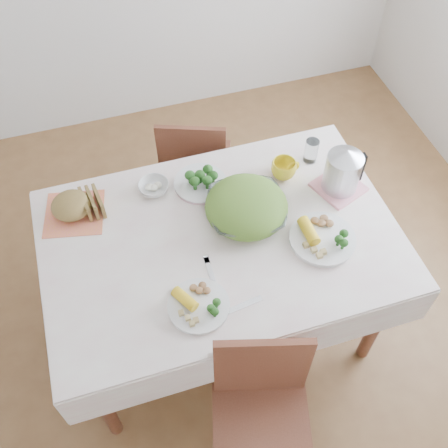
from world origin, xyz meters
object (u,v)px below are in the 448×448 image
object	(u,v)px
chair_far	(196,155)
dinner_plate_right	(322,239)
salad_bowl	(246,210)
dining_table	(221,284)
chair_near	(262,427)
yellow_mug	(284,169)
dinner_plate_left	(199,306)
electric_kettle	(343,170)

from	to	relation	value
chair_far	dinner_plate_right	distance (m)	1.03
salad_bowl	dining_table	bearing A→B (deg)	-151.03
chair_near	yellow_mug	world-z (taller)	chair_near
dinner_plate_left	electric_kettle	world-z (taller)	electric_kettle
dinner_plate_right	yellow_mug	size ratio (longest dim) A/B	2.43
dinner_plate_left	dinner_plate_right	size ratio (longest dim) A/B	0.86
chair_far	dinner_plate_right	xyz separation A→B (m)	(0.30, -0.93, 0.31)
yellow_mug	chair_far	bearing A→B (deg)	117.40
dinner_plate_right	electric_kettle	world-z (taller)	electric_kettle
chair_near	electric_kettle	xyz separation A→B (m)	(0.64, 0.81, 0.42)
dining_table	chair_near	distance (m)	0.72
chair_far	electric_kettle	distance (m)	0.94
dinner_plate_right	electric_kettle	bearing A→B (deg)	52.59
electric_kettle	chair_far	bearing A→B (deg)	116.79
chair_far	dinner_plate_right	bearing A→B (deg)	128.61
salad_bowl	dinner_plate_left	distance (m)	0.49
electric_kettle	dining_table	bearing A→B (deg)	-178.95
yellow_mug	dinner_plate_left	bearing A→B (deg)	-135.70
dinner_plate_left	dinner_plate_right	distance (m)	0.60
yellow_mug	dining_table	bearing A→B (deg)	-146.50
dinner_plate_left	dinner_plate_right	bearing A→B (deg)	14.40
chair_far	yellow_mug	size ratio (longest dim) A/B	7.09
chair_far	salad_bowl	world-z (taller)	chair_far
dining_table	yellow_mug	world-z (taller)	yellow_mug
dining_table	electric_kettle	size ratio (longest dim) A/B	6.30
chair_near	dinner_plate_left	xyz separation A→B (m)	(-0.13, 0.42, 0.31)
salad_bowl	dinner_plate_left	world-z (taller)	salad_bowl
chair_far	dinner_plate_left	xyz separation A→B (m)	(-0.28, -1.08, 0.31)
dinner_plate_right	yellow_mug	bearing A→B (deg)	93.35
chair_near	yellow_mug	distance (m)	1.11
dinner_plate_right	yellow_mug	xyz separation A→B (m)	(-0.02, 0.39, 0.03)
salad_bowl	yellow_mug	world-z (taller)	yellow_mug
dinner_plate_right	yellow_mug	distance (m)	0.40
dining_table	dinner_plate_left	size ratio (longest dim) A/B	5.81
dining_table	chair_near	xyz separation A→B (m)	(-0.05, -0.71, 0.09)
chair_far	yellow_mug	world-z (taller)	chair_far
dining_table	chair_near	size ratio (longest dim) A/B	1.64
salad_bowl	dinner_plate_left	xyz separation A→B (m)	(-0.32, -0.37, -0.03)
dining_table	yellow_mug	size ratio (longest dim) A/B	12.12
chair_far	salad_bowl	xyz separation A→B (m)	(0.04, -0.71, 0.34)
dining_table	yellow_mug	distance (m)	0.63
dinner_plate_right	salad_bowl	bearing A→B (deg)	139.92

